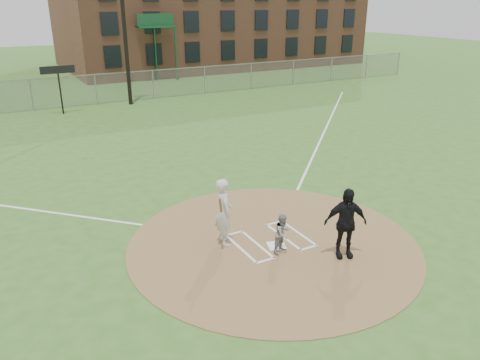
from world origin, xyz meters
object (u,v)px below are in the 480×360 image
catcher (283,233)px  batter_at_plate (224,212)px  umpire (345,223)px  home_plate (276,246)px

catcher → batter_at_plate: size_ratio=0.58×
umpire → batter_at_plate: bearing=161.8°
umpire → batter_at_plate: 3.37m
home_plate → batter_at_plate: 1.81m
home_plate → catcher: size_ratio=0.43×
home_plate → catcher: 0.65m
home_plate → umpire: (1.32, -1.32, 0.98)m
catcher → batter_at_plate: batter_at_plate is taller
umpire → batter_at_plate: size_ratio=1.01×
home_plate → umpire: size_ratio=0.25×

